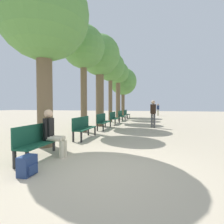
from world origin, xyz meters
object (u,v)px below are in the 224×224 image
(bench_row_4, at_px, (121,115))
(tree_row_5, at_px, (123,82))
(tree_row_1, at_px, (84,49))
(pedestrian_near, at_px, (153,112))
(bench_row_5, at_px, (126,113))
(tree_row_3, at_px, (110,68))
(bench_row_1, at_px, (83,126))
(person_seated, at_px, (52,132))
(tree_row_0, at_px, (44,17))
(bench_row_3, at_px, (114,117))
(bench_row_0, at_px, (40,139))
(tree_row_2, at_px, (100,57))
(backpack, at_px, (27,166))
(bench_row_2, at_px, (103,120))
(tree_row_4, at_px, (118,75))
(pedestrian_mid, at_px, (158,109))

(bench_row_4, distance_m, tree_row_5, 5.93)
(tree_row_1, distance_m, tree_row_5, 11.79)
(tree_row_1, distance_m, pedestrian_near, 5.66)
(bench_row_5, bearing_deg, bench_row_4, -90.00)
(tree_row_3, bearing_deg, bench_row_1, -84.85)
(bench_row_1, xyz_separation_m, tree_row_1, (-0.67, 1.67, 3.89))
(tree_row_1, relative_size, person_seated, 4.25)
(bench_row_4, relative_size, tree_row_0, 0.28)
(bench_row_3, distance_m, bench_row_4, 2.95)
(bench_row_0, distance_m, tree_row_2, 8.54)
(tree_row_1, bearing_deg, tree_row_5, 90.00)
(backpack, bearing_deg, bench_row_3, 92.82)
(tree_row_2, distance_m, person_seated, 8.26)
(bench_row_0, bearing_deg, bench_row_5, 90.00)
(tree_row_5, bearing_deg, bench_row_5, -67.94)
(bench_row_2, relative_size, tree_row_2, 0.27)
(tree_row_1, distance_m, tree_row_4, 8.93)
(tree_row_5, bearing_deg, bench_row_2, -86.36)
(bench_row_5, xyz_separation_m, pedestrian_near, (2.92, -7.43, 0.46))
(tree_row_0, relative_size, tree_row_5, 1.04)
(tree_row_0, height_order, tree_row_5, tree_row_0)
(bench_row_5, distance_m, tree_row_4, 4.28)
(bench_row_0, bearing_deg, tree_row_4, 92.82)
(tree_row_3, bearing_deg, bench_row_4, 65.36)
(tree_row_2, bearing_deg, bench_row_5, 84.81)
(tree_row_3, relative_size, backpack, 14.50)
(person_seated, relative_size, pedestrian_mid, 0.81)
(tree_row_4, height_order, backpack, tree_row_4)
(tree_row_5, height_order, person_seated, tree_row_5)
(tree_row_3, xyz_separation_m, pedestrian_mid, (4.12, 10.31, -3.69))
(bench_row_1, distance_m, bench_row_3, 5.91)
(bench_row_1, relative_size, tree_row_5, 0.29)
(tree_row_1, relative_size, backpack, 13.85)
(bench_row_0, bearing_deg, tree_row_5, 92.33)
(tree_row_3, distance_m, pedestrian_near, 5.93)
(bench_row_2, bearing_deg, bench_row_5, 90.00)
(bench_row_0, bearing_deg, person_seated, 47.04)
(tree_row_2, distance_m, backpack, 9.67)
(bench_row_1, height_order, bench_row_4, same)
(bench_row_4, bearing_deg, pedestrian_near, -56.89)
(bench_row_2, xyz_separation_m, bench_row_5, (0.00, 8.86, 0.00))
(tree_row_4, bearing_deg, tree_row_5, 90.00)
(tree_row_1, bearing_deg, backpack, -78.50)
(tree_row_2, height_order, pedestrian_near, tree_row_2)
(person_seated, bearing_deg, bench_row_4, 91.16)
(tree_row_2, relative_size, tree_row_3, 1.05)
(bench_row_5, height_order, pedestrian_near, pedestrian_near)
(tree_row_4, distance_m, pedestrian_near, 8.03)
(person_seated, height_order, backpack, person_seated)
(bench_row_0, height_order, pedestrian_near, pedestrian_near)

